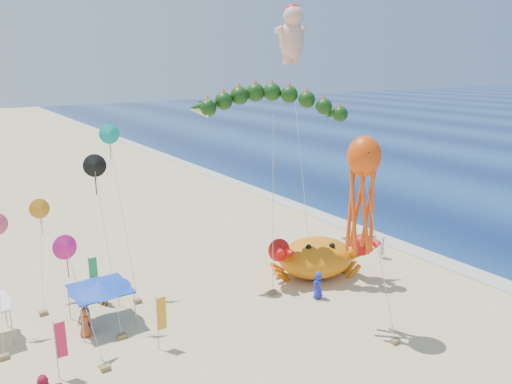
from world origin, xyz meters
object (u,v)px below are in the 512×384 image
crab_inflatable (317,256)px  canopy_blue (100,286)px  dragon_kite (272,107)px  octopus_kite (362,186)px  cherub_kite (292,33)px

crab_inflatable → canopy_blue: bearing=173.0°
canopy_blue → dragon_kite: bearing=-0.2°
octopus_kite → canopy_blue: size_ratio=3.17×
crab_inflatable → octopus_kite: bearing=-113.0°
dragon_kite → cherub_kite: size_ratio=0.67×
dragon_kite → octopus_kite: (-0.03, -8.77, -3.66)m
dragon_kite → canopy_blue: (-12.40, 0.04, -9.90)m
crab_inflatable → canopy_blue: crab_inflatable is taller
canopy_blue → crab_inflatable: bearing=-7.0°
cherub_kite → octopus_kite: 20.57m
octopus_kite → crab_inflatable: bearing=67.0°
octopus_kite → canopy_blue: (-12.37, 8.81, -6.24)m
cherub_kite → octopus_kite: bearing=-115.1°
dragon_kite → canopy_blue: bearing=179.8°
crab_inflatable → canopy_blue: (-15.31, 1.88, 0.94)m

